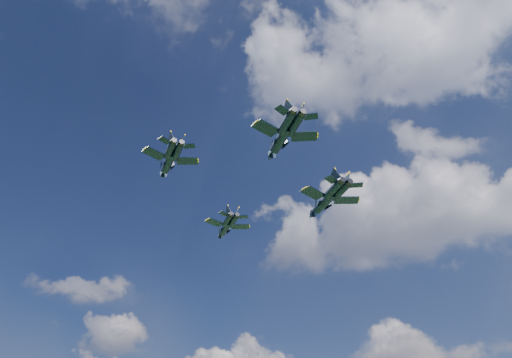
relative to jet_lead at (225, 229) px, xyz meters
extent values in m
cylinder|color=black|center=(0.34, -0.31, -0.07)|extent=(6.70, 6.33, 1.54)
cone|color=black|center=(-3.31, 3.04, -0.07)|extent=(2.62, 2.57, 1.45)
ellipsoid|color=brown|center=(-1.73, 1.59, 0.40)|extent=(2.36, 2.27, 0.70)
cube|color=black|center=(-0.48, -3.73, -0.07)|extent=(3.46, 4.46, 0.15)
cube|color=black|center=(3.68, 0.80, -0.07)|extent=(4.50, 3.69, 0.15)
cube|color=black|center=(3.43, -6.16, -0.07)|extent=(1.75, 2.30, 0.12)
cube|color=black|center=(6.43, -2.89, -0.07)|extent=(2.36, 1.89, 0.12)
cube|color=black|center=(3.79, -4.76, 1.13)|extent=(2.25, 1.50, 2.57)
cube|color=black|center=(5.06, -3.37, 1.13)|extent=(1.54, 2.14, 2.57)
cylinder|color=black|center=(2.16, -24.63, 2.45)|extent=(7.22, 6.40, 1.61)
cone|color=black|center=(-1.83, -21.30, 2.45)|extent=(2.76, 2.66, 1.52)
ellipsoid|color=brown|center=(-0.11, -22.73, 2.94)|extent=(2.53, 2.31, 0.73)
cube|color=black|center=(1.47, -28.25, 2.45)|extent=(3.48, 4.63, 0.16)
cube|color=black|center=(5.60, -23.30, 2.45)|extent=(4.73, 4.00, 0.16)
cube|color=black|center=(5.69, -30.60, 2.45)|extent=(1.75, 2.38, 0.13)
cube|color=black|center=(8.67, -27.02, 2.45)|extent=(2.50, 2.06, 0.13)
cube|color=black|center=(6.00, -29.11, 3.70)|extent=(2.42, 1.57, 2.70)
cube|color=black|center=(7.26, -27.60, 3.70)|extent=(1.72, 2.17, 2.70)
cylinder|color=black|center=(23.68, 2.55, 1.76)|extent=(8.97, 8.09, 2.02)
cone|color=black|center=(18.75, 6.77, 1.76)|extent=(3.45, 3.34, 1.90)
ellipsoid|color=brown|center=(20.87, 4.95, 2.38)|extent=(3.15, 2.92, 0.92)
cube|color=black|center=(22.76, -1.97, 1.76)|extent=(4.40, 5.81, 0.20)
cube|color=black|center=(28.01, 4.15, 1.76)|extent=(5.91, 4.96, 0.20)
cube|color=black|center=(28.00, -4.98, 1.76)|extent=(2.22, 2.99, 0.16)
cube|color=black|center=(31.79, -0.56, 1.76)|extent=(3.12, 2.55, 0.16)
cube|color=black|center=(28.41, -3.12, 3.33)|extent=(3.01, 1.97, 3.37)
cube|color=black|center=(30.01, -1.25, 3.33)|extent=(2.11, 2.74, 3.37)
cylinder|color=black|center=(26.41, -24.83, -1.03)|extent=(7.43, 7.14, 1.72)
cone|color=black|center=(22.38, -21.04, -1.03)|extent=(2.92, 2.88, 1.62)
ellipsoid|color=brown|center=(24.11, -22.67, -0.51)|extent=(2.63, 2.55, 0.78)
cube|color=black|center=(25.44, -28.64, -1.03)|extent=(3.90, 4.99, 0.17)
cube|color=black|center=(30.15, -23.64, -1.03)|extent=(5.03, 4.09, 0.17)
cube|color=black|center=(29.78, -31.41, -1.03)|extent=(1.98, 2.59, 0.13)
cube|color=black|center=(33.18, -27.80, -1.03)|extent=(2.63, 2.09, 0.13)
cube|color=black|center=(30.20, -29.85, 0.31)|extent=(2.50, 1.68, 2.87)
cube|color=black|center=(31.64, -28.32, 0.31)|extent=(1.70, 2.41, 2.87)
camera|label=1|loc=(54.46, -85.72, -53.68)|focal=35.00mm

